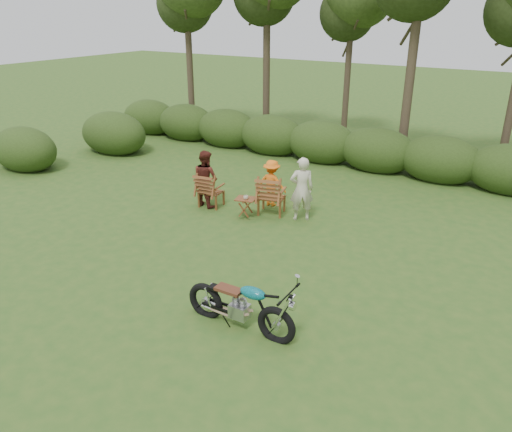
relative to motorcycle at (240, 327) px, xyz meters
The scene contains 10 objects.
ground 1.25m from the motorcycle, 143.07° to the left, with size 80.00×80.00×0.00m, color #294F1A.
tree_line 11.17m from the motorcycle, 92.72° to the left, with size 22.52×11.62×8.14m.
motorcycle is the anchor object (origin of this frame).
lawn_chair_right 5.05m from the motorcycle, 113.94° to the left, with size 0.73×0.73×1.06m, color brown, non-canonical shape.
lawn_chair_left 5.61m from the motorcycle, 131.25° to the left, with size 0.66×0.66×0.96m, color brown, non-canonical shape.
side_table 4.75m from the motorcycle, 121.54° to the left, with size 0.51×0.43×0.52m, color #612D18, non-canonical shape.
cup 4.72m from the motorcycle, 121.43° to the left, with size 0.12×0.12×0.10m, color beige.
adult_a 4.83m from the motorcycle, 104.67° to the left, with size 0.60×0.39×1.63m, color beige.
adult_b 5.70m from the motorcycle, 132.47° to the left, with size 0.74×0.58×1.53m, color #541F18.
child 5.64m from the motorcycle, 114.59° to the left, with size 0.82×0.47×1.26m, color orange.
Camera 1 is at (4.94, -6.61, 5.03)m, focal length 35.00 mm.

